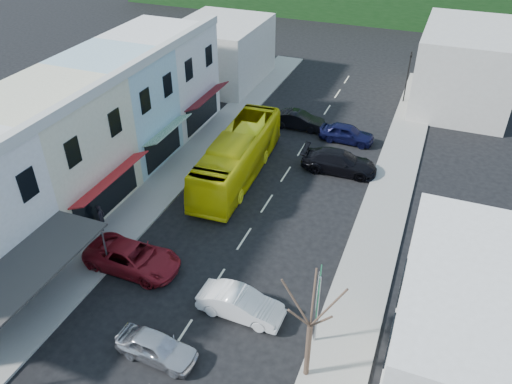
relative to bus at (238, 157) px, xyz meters
name	(u,v)px	position (x,y,z in m)	size (l,w,h in m)	color
ground	(216,282)	(3.18, -10.54, -1.55)	(120.00, 120.00, 0.00)	black
sidewalk_left	(182,167)	(-4.32, -0.54, -1.48)	(3.00, 52.00, 0.15)	gray
sidewalk_right	(384,210)	(10.68, -0.54, -1.48)	(3.00, 52.00, 0.15)	gray
shopfront_row	(74,139)	(-9.32, -5.54, 2.45)	(8.25, 30.00, 8.00)	silver
right_building	(502,371)	(16.68, -14.54, 2.45)	(8.00, 9.00, 8.00)	silver
distant_block_left	(221,52)	(-8.82, 16.46, 1.45)	(8.00, 10.00, 6.00)	#B7B2A8
distant_block_right	(465,67)	(14.18, 19.46, 1.95)	(8.00, 12.00, 7.00)	#B7B2A8
bus	(238,157)	(0.00, 0.00, 0.00)	(2.50, 11.60, 3.10)	yellow
car_silver	(156,347)	(2.73, -16.00, -0.85)	(1.80, 4.40, 1.40)	silver
car_white	(241,304)	(5.34, -12.18, -0.85)	(1.80, 4.40, 1.40)	silver
car_red	(133,258)	(-1.65, -11.20, -0.85)	(1.90, 4.60, 1.40)	maroon
car_black_near	(339,163)	(6.67, 3.30, -0.85)	(1.84, 4.50, 1.40)	black
car_navy_mid	(347,134)	(6.17, 8.05, -0.85)	(1.80, 4.40, 1.40)	black
car_black_far	(299,120)	(1.78, 8.97, -0.85)	(1.80, 4.40, 1.40)	black
pedestrian_left	(101,218)	(-5.32, -9.00, -0.55)	(0.60, 0.40, 1.70)	black
direction_sign	(317,311)	(9.31, -12.51, 0.58)	(0.57, 1.92, 4.26)	#12512E
street_tree	(310,326)	(9.48, -14.44, 1.72)	(2.46, 2.46, 6.55)	#36271E
traffic_signal	(407,78)	(9.46, 17.65, 0.91)	(0.77, 1.09, 4.92)	black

